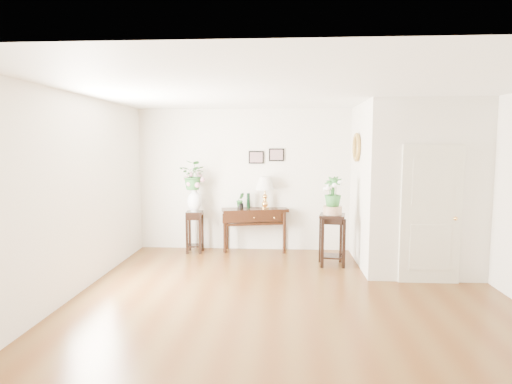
# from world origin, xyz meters

# --- Properties ---
(floor) EXTENTS (6.00, 5.50, 0.02)m
(floor) POSITION_xyz_m (0.00, 0.00, 0.00)
(floor) COLOR brown
(floor) RESTS_ON ground
(ceiling) EXTENTS (6.00, 5.50, 0.02)m
(ceiling) POSITION_xyz_m (0.00, 0.00, 2.80)
(ceiling) COLOR white
(ceiling) RESTS_ON ground
(wall_back) EXTENTS (6.00, 0.02, 2.80)m
(wall_back) POSITION_xyz_m (0.00, 2.75, 1.40)
(wall_back) COLOR silver
(wall_back) RESTS_ON ground
(wall_front) EXTENTS (6.00, 0.02, 2.80)m
(wall_front) POSITION_xyz_m (0.00, -2.75, 1.40)
(wall_front) COLOR silver
(wall_front) RESTS_ON ground
(wall_left) EXTENTS (0.02, 5.50, 2.80)m
(wall_left) POSITION_xyz_m (-3.00, 0.00, 1.40)
(wall_left) COLOR silver
(wall_left) RESTS_ON ground
(partition) EXTENTS (1.80, 1.95, 2.80)m
(partition) POSITION_xyz_m (2.10, 1.77, 1.40)
(partition) COLOR silver
(partition) RESTS_ON floor
(door) EXTENTS (0.90, 0.05, 2.10)m
(door) POSITION_xyz_m (2.10, 0.78, 1.05)
(door) COLOR beige
(door) RESTS_ON floor
(art_print_left) EXTENTS (0.30, 0.02, 0.25)m
(art_print_left) POSITION_xyz_m (-0.65, 2.73, 1.85)
(art_print_left) COLOR black
(art_print_left) RESTS_ON wall_back
(art_print_right) EXTENTS (0.30, 0.02, 0.25)m
(art_print_right) POSITION_xyz_m (-0.25, 2.73, 1.90)
(art_print_right) COLOR black
(art_print_right) RESTS_ON wall_back
(wall_ornament) EXTENTS (0.07, 0.51, 0.51)m
(wall_ornament) POSITION_xyz_m (1.16, 1.90, 2.05)
(wall_ornament) COLOR #B49339
(wall_ornament) RESTS_ON partition
(console_table) EXTENTS (1.34, 0.71, 0.85)m
(console_table) POSITION_xyz_m (-0.67, 2.57, 0.43)
(console_table) COLOR black
(console_table) RESTS_ON floor
(table_lamp) EXTENTS (0.43, 0.43, 0.63)m
(table_lamp) POSITION_xyz_m (-0.47, 2.57, 1.20)
(table_lamp) COLOR #E3A652
(table_lamp) RESTS_ON console_table
(green_vase) EXTENTS (0.08, 0.08, 0.30)m
(green_vase) POSITION_xyz_m (-0.80, 2.57, 1.02)
(green_vase) COLOR black
(green_vase) RESTS_ON console_table
(potted_plant) EXTENTS (0.20, 0.19, 0.29)m
(potted_plant) POSITION_xyz_m (-0.95, 2.57, 1.00)
(potted_plant) COLOR #2A692B
(potted_plant) RESTS_ON console_table
(plant_stand_a) EXTENTS (0.34, 0.34, 0.81)m
(plant_stand_a) POSITION_xyz_m (-1.83, 2.40, 0.40)
(plant_stand_a) COLOR black
(plant_stand_a) RESTS_ON floor
(porcelain_vase) EXTENTS (0.31, 0.31, 0.48)m
(porcelain_vase) POSITION_xyz_m (-1.83, 2.40, 1.03)
(porcelain_vase) COLOR white
(porcelain_vase) RESTS_ON plant_stand_a
(lily_arrangement) EXTENTS (0.63, 0.59, 0.57)m
(lily_arrangement) POSITION_xyz_m (-1.83, 2.40, 1.49)
(lily_arrangement) COLOR #2A692B
(lily_arrangement) RESTS_ON porcelain_vase
(plant_stand_b) EXTENTS (0.49, 0.49, 0.90)m
(plant_stand_b) POSITION_xyz_m (0.74, 1.66, 0.45)
(plant_stand_b) COLOR black
(plant_stand_b) RESTS_ON floor
(ceramic_bowl) EXTENTS (0.34, 0.34, 0.14)m
(ceramic_bowl) POSITION_xyz_m (0.74, 1.66, 0.98)
(ceramic_bowl) COLOR tan
(ceramic_bowl) RESTS_ON plant_stand_b
(narcissus) EXTENTS (0.39, 0.39, 0.54)m
(narcissus) POSITION_xyz_m (0.74, 1.66, 1.28)
(narcissus) COLOR #2A692B
(narcissus) RESTS_ON ceramic_bowl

